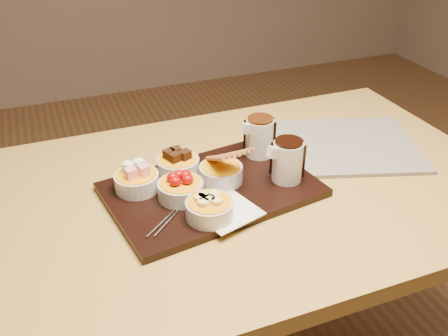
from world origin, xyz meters
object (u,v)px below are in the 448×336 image
object	(u,v)px
serving_board	(212,190)
bowl_strawberries	(181,190)
dining_table	(254,216)
newspaper	(342,145)
pitcher_milk_chocolate	(260,137)
pitcher_dark_chocolate	(287,161)

from	to	relation	value
serving_board	bowl_strawberries	xyz separation A→B (m)	(-0.08, -0.02, 0.03)
dining_table	newspaper	size ratio (longest dim) A/B	3.11
serving_board	pitcher_milk_chocolate	distance (m)	0.20
pitcher_milk_chocolate	newspaper	bearing A→B (deg)	-12.94
serving_board	newspaper	size ratio (longest dim) A/B	1.19
pitcher_milk_chocolate	pitcher_dark_chocolate	bearing A→B (deg)	-94.40
dining_table	pitcher_milk_chocolate	world-z (taller)	pitcher_milk_chocolate
dining_table	newspaper	xyz separation A→B (m)	(0.29, 0.07, 0.10)
pitcher_milk_chocolate	newspaper	world-z (taller)	pitcher_milk_chocolate
bowl_strawberries	pitcher_dark_chocolate	xyz separation A→B (m)	(0.25, -0.02, 0.03)
newspaper	pitcher_dark_chocolate	bearing A→B (deg)	-135.81
pitcher_dark_chocolate	newspaper	world-z (taller)	pitcher_dark_chocolate
dining_table	pitcher_dark_chocolate	xyz separation A→B (m)	(0.06, -0.04, 0.16)
dining_table	pitcher_dark_chocolate	distance (m)	0.18
pitcher_dark_chocolate	newspaper	bearing A→B (deg)	17.58
dining_table	pitcher_dark_chocolate	size ratio (longest dim) A/B	12.58
bowl_strawberries	pitcher_milk_chocolate	bearing A→B (deg)	24.98
dining_table	serving_board	xyz separation A→B (m)	(-0.11, -0.00, 0.11)
pitcher_milk_chocolate	serving_board	bearing A→B (deg)	-158.20
dining_table	bowl_strawberries	bearing A→B (deg)	-173.75
newspaper	bowl_strawberries	bearing A→B (deg)	-150.84
pitcher_milk_chocolate	newspaper	distance (m)	0.25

